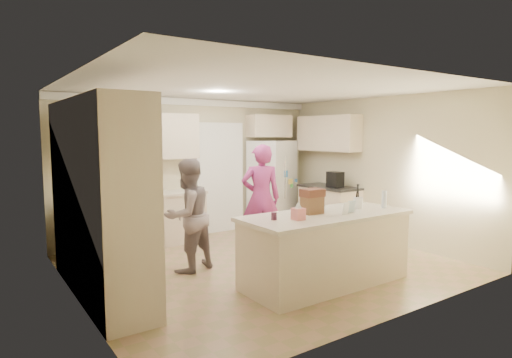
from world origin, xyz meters
TOP-DOWN VIEW (x-y plane):
  - floor at (0.00, 0.00)m, footprint 5.20×4.60m
  - ceiling at (0.00, 0.00)m, footprint 5.20×4.60m
  - wall_back at (0.00, 2.31)m, footprint 5.20×0.02m
  - wall_front at (0.00, -2.31)m, footprint 5.20×0.02m
  - wall_left at (-2.61, 0.00)m, footprint 0.02×4.60m
  - wall_right at (2.61, 0.00)m, footprint 0.02×4.60m
  - crown_back at (0.00, 2.26)m, footprint 5.20×0.08m
  - pantry_bank at (-2.30, 0.20)m, footprint 0.60×2.60m
  - back_base_cab at (-1.15, 2.00)m, footprint 2.20×0.60m
  - back_countertop at (-1.15, 1.99)m, footprint 2.24×0.63m
  - back_upper_cab at (-1.15, 2.12)m, footprint 2.20×0.35m
  - doorway_opening at (0.55, 2.28)m, footprint 0.90×0.06m
  - doorway_casing at (0.55, 2.24)m, footprint 1.02×0.03m
  - wall_frame_upper at (0.02, 2.27)m, footprint 0.15×0.02m
  - wall_frame_lower at (0.02, 2.27)m, footprint 0.15×0.02m
  - refrigerator at (1.69, 2.07)m, footprint 1.10×0.99m
  - fridge_seam at (1.69, 1.72)m, footprint 0.02×0.02m
  - fridge_dispenser at (1.47, 1.71)m, footprint 0.22×0.03m
  - fridge_handle_l at (1.64, 1.70)m, footprint 0.02×0.02m
  - fridge_handle_r at (1.74, 1.70)m, footprint 0.02×0.02m
  - over_fridge_cab at (1.65, 2.12)m, footprint 0.95×0.35m
  - right_base_cab at (2.30, 1.00)m, footprint 0.60×1.20m
  - right_countertop at (2.29, 1.00)m, footprint 0.63×1.24m
  - right_upper_cab at (2.43, 1.20)m, footprint 0.35×1.50m
  - coffee_maker at (2.25, 0.80)m, footprint 0.22×0.28m
  - island_base at (0.20, -1.10)m, footprint 2.20×0.90m
  - island_top at (0.20, -1.10)m, footprint 2.28×0.96m
  - utensil_crock at (0.85, -1.05)m, footprint 0.13×0.13m
  - tissue_box at (-0.35, -1.20)m, footprint 0.13×0.13m
  - tissue_plume at (-0.35, -1.20)m, footprint 0.08×0.08m
  - dollhouse_body at (0.05, -1.00)m, footprint 0.26×0.18m
  - dollhouse_roof at (0.05, -1.00)m, footprint 0.28×0.20m
  - jam_jar at (-0.60, -1.05)m, footprint 0.07×0.07m
  - greeting_card_a at (0.35, -1.30)m, footprint 0.12×0.06m
  - greeting_card_b at (0.50, -1.25)m, footprint 0.12×0.05m
  - water_bottle at (1.15, -1.25)m, footprint 0.07×0.07m
  - shaker_salt at (1.02, -0.88)m, footprint 0.05×0.05m
  - shaker_pepper at (1.09, -0.88)m, footprint 0.05×0.05m
  - teen_boy at (-1.05, 0.39)m, footprint 0.92×0.81m
  - teen_girl at (0.40, 0.65)m, footprint 0.77×0.67m
  - fridge_magnets at (1.69, 1.71)m, footprint 0.76×0.02m

SIDE VIEW (x-z plane):
  - floor at x=0.00m, z-range -0.02..0.00m
  - back_base_cab at x=-1.15m, z-range 0.00..0.88m
  - right_base_cab at x=2.30m, z-range 0.00..0.88m
  - island_base at x=0.20m, z-range 0.00..0.88m
  - teen_boy at x=-1.05m, z-range 0.00..1.60m
  - teen_girl at x=0.40m, z-range 0.00..1.78m
  - back_countertop at x=-1.15m, z-range 0.88..0.92m
  - refrigerator at x=1.69m, z-range 0.00..1.80m
  - fridge_seam at x=1.69m, z-range 0.01..1.79m
  - right_countertop at x=2.29m, z-range 0.88..0.92m
  - island_top at x=0.20m, z-range 0.88..0.93m
  - fridge_magnets at x=1.69m, z-range 0.18..1.62m
  - jam_jar at x=-0.60m, z-range 0.93..1.02m
  - shaker_salt at x=1.02m, z-range 0.93..1.02m
  - shaker_pepper at x=1.09m, z-range 0.93..1.02m
  - tissue_box at x=-0.35m, z-range 0.93..1.07m
  - utensil_crock at x=0.85m, z-range 0.93..1.07m
  - greeting_card_a at x=0.35m, z-range 0.93..1.08m
  - greeting_card_b at x=0.50m, z-range 0.93..1.08m
  - dollhouse_body at x=0.05m, z-range 0.93..1.15m
  - water_bottle at x=1.15m, z-range 0.92..1.17m
  - doorway_opening at x=0.55m, z-range 0.00..2.10m
  - doorway_casing at x=0.55m, z-range -0.06..2.16m
  - fridge_handle_l at x=1.64m, z-range 0.62..1.48m
  - fridge_handle_r at x=1.74m, z-range 0.62..1.48m
  - coffee_maker at x=2.25m, z-range 0.92..1.22m
  - tissue_plume at x=-0.35m, z-range 1.06..1.15m
  - fridge_dispenser at x=1.47m, z-range 0.97..1.32m
  - pantry_bank at x=-2.30m, z-range 0.00..2.35m
  - dollhouse_roof at x=0.05m, z-range 1.15..1.25m
  - wall_frame_lower at x=0.02m, z-range 1.18..1.38m
  - wall_back at x=0.00m, z-range 0.00..2.60m
  - wall_front at x=0.00m, z-range 0.00..2.60m
  - wall_left at x=-2.61m, z-range 0.00..2.60m
  - wall_right at x=2.61m, z-range 0.00..2.60m
  - wall_frame_upper at x=0.02m, z-range 1.45..1.65m
  - back_upper_cab at x=-1.15m, z-range 1.50..2.30m
  - right_upper_cab at x=2.43m, z-range 1.60..2.30m
  - over_fridge_cab at x=1.65m, z-range 1.88..2.33m
  - crown_back at x=0.00m, z-range 2.47..2.59m
  - ceiling at x=0.00m, z-range 2.60..2.62m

